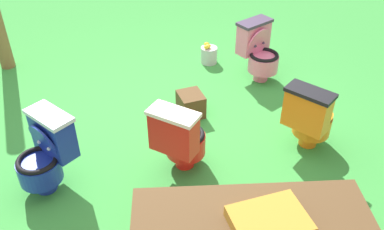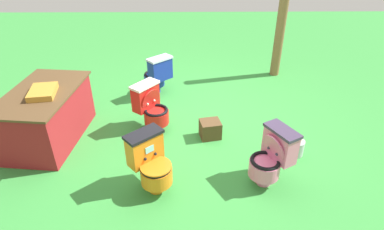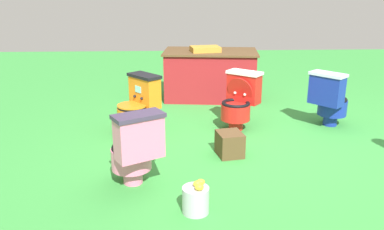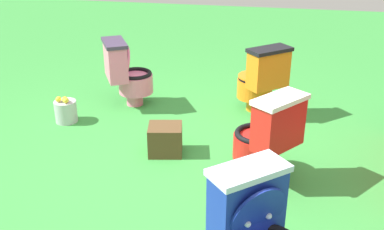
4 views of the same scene
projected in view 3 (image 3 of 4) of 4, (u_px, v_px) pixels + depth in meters
ground at (260, 146)px, 4.64m from camera, size 14.00×14.00×0.00m
toilet_orange at (138, 104)px, 4.96m from camera, size 0.63×0.63×0.73m
toilet_blue at (330, 99)px, 5.19m from camera, size 0.63×0.63×0.73m
toilet_pink at (135, 148)px, 3.63m from camera, size 0.59×0.63×0.73m
toilet_red at (240, 100)px, 5.13m from camera, size 0.62×0.64×0.73m
vendor_table at (210, 74)px, 6.49m from camera, size 1.54×1.01×0.85m
small_crate at (230, 144)px, 4.37m from camera, size 0.31×0.33×0.26m
lemon_bucket at (196, 199)px, 3.28m from camera, size 0.22×0.22×0.28m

